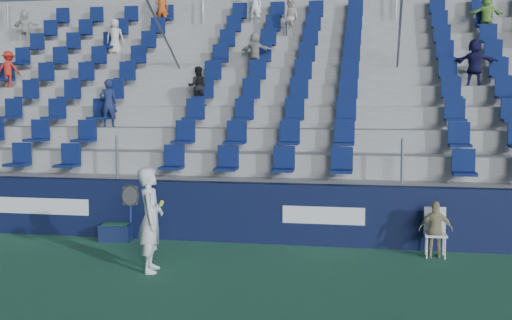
# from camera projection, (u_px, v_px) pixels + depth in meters

# --- Properties ---
(ground) EXTENTS (70.00, 70.00, 0.00)m
(ground) POSITION_uv_depth(u_px,v_px,m) (210.00, 286.00, 9.88)
(ground) COLOR #2F6E49
(ground) RESTS_ON ground
(sponsor_wall) EXTENTS (24.00, 0.32, 1.20)m
(sponsor_wall) POSITION_uv_depth(u_px,v_px,m) (250.00, 213.00, 12.91)
(sponsor_wall) COLOR #0E1536
(sponsor_wall) RESTS_ON ground
(grandstand) EXTENTS (24.00, 8.17, 6.63)m
(grandstand) POSITION_uv_depth(u_px,v_px,m) (285.00, 126.00, 17.75)
(grandstand) COLOR #A8A8A3
(grandstand) RESTS_ON ground
(tennis_player) EXTENTS (0.69, 0.72, 1.75)m
(tennis_player) POSITION_uv_depth(u_px,v_px,m) (151.00, 220.00, 10.66)
(tennis_player) COLOR silver
(tennis_player) RESTS_ON ground
(line_judge_chair) EXTENTS (0.40, 0.41, 0.89)m
(line_judge_chair) POSITION_uv_depth(u_px,v_px,m) (435.00, 228.00, 11.76)
(line_judge_chair) COLOR white
(line_judge_chair) RESTS_ON ground
(line_judge) EXTENTS (0.62, 0.29, 1.04)m
(line_judge) POSITION_uv_depth(u_px,v_px,m) (436.00, 230.00, 11.62)
(line_judge) COLOR tan
(line_judge) RESTS_ON ground
(ball_bin) EXTENTS (0.67, 0.48, 0.35)m
(ball_bin) POSITION_uv_depth(u_px,v_px,m) (116.00, 231.00, 13.05)
(ball_bin) COLOR #101A3D
(ball_bin) RESTS_ON ground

